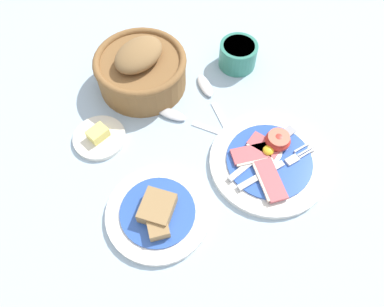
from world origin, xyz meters
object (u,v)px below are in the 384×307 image
bread_plate (158,213)px  sugar_cup (238,54)px  bread_basket (141,69)px  teaspoon_by_saucer (183,118)px  teaspoon_near_cup (210,94)px  breakfast_plate (269,160)px  butter_dish (99,137)px

bread_plate → sugar_cup: 0.42m
sugar_cup → bread_basket: bearing=161.8°
teaspoon_by_saucer → teaspoon_near_cup: 0.09m
teaspoon_by_saucer → bread_plate: bearing=102.4°
breakfast_plate → bread_plate: (-0.25, 0.03, 0.00)m
bread_basket → butter_dish: (-0.15, -0.08, -0.04)m
teaspoon_by_saucer → teaspoon_near_cup: (0.09, 0.02, 0.00)m
bread_plate → teaspoon_near_cup: (0.25, 0.18, -0.01)m
sugar_cup → bread_basket: (-0.22, 0.07, 0.02)m
butter_dish → teaspoon_near_cup: bearing=-7.5°
bread_plate → teaspoon_by_saucer: (0.16, 0.16, -0.01)m
sugar_cup → teaspoon_near_cup: bearing=-158.4°
bread_plate → sugar_cup: (0.36, 0.23, 0.02)m
bread_basket → butter_dish: size_ratio=1.86×
sugar_cup → teaspoon_by_saucer: size_ratio=0.51×
sugar_cup → bread_basket: bread_basket is taller
breakfast_plate → teaspoon_near_cup: breakfast_plate is taller
sugar_cup → butter_dish: 0.37m
sugar_cup → bread_plate: bearing=-147.9°
bread_plate → sugar_cup: bearing=32.1°
breakfast_plate → bread_basket: bread_basket is taller
sugar_cup → butter_dish: (-0.37, -0.01, -0.02)m
teaspoon_by_saucer → teaspoon_near_cup: size_ratio=0.90×
breakfast_plate → bread_basket: size_ratio=1.18×
teaspoon_by_saucer → butter_dish: bearing=39.6°
butter_dish → sugar_cup: bearing=1.5°
sugar_cup → teaspoon_by_saucer: 0.21m
bread_plate → bread_basket: size_ratio=0.96×
teaspoon_near_cup → sugar_cup: bearing=-55.2°
sugar_cup → butter_dish: sugar_cup is taller
butter_dish → teaspoon_by_saucer: (0.17, -0.06, -0.00)m
bread_plate → bread_basket: bearing=64.6°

